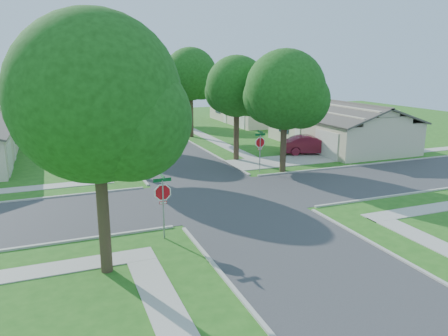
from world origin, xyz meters
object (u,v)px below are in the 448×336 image
at_px(tree_e_near, 237,89).
at_px(tree_e_mid, 191,77).
at_px(stop_sign_sw, 163,195).
at_px(car_curb_east, 163,135).
at_px(tree_e_far, 161,76).
at_px(tree_ne_corner, 286,93).
at_px(stop_sign_ne, 260,144).
at_px(car_driveway, 310,145).
at_px(car_curb_west, 114,117).
at_px(house_ne_far, 255,110).
at_px(tree_sw_corner, 98,106).
at_px(house_ne_near, 338,130).
at_px(tree_w_far, 86,80).
at_px(tree_w_mid, 96,75).
at_px(tree_w_near, 115,85).

bearing_deg(tree_e_near, tree_e_mid, 89.97).
xyz_separation_m(stop_sign_sw, car_curb_east, (5.90, 24.16, -1.36)).
distance_m(tree_e_far, tree_ne_corner, 29.85).
xyz_separation_m(stop_sign_ne, car_driveway, (6.80, 4.00, -1.23)).
distance_m(tree_e_mid, car_driveway, 15.05).
xyz_separation_m(tree_e_near, tree_ne_corner, (1.61, -4.80, -0.05)).
xyz_separation_m(car_curb_east, car_curb_west, (-2.40, 16.84, -0.10)).
bearing_deg(car_curb_east, tree_e_far, 72.12).
bearing_deg(car_curb_east, tree_e_mid, 19.37).
relative_size(tree_ne_corner, house_ne_far, 0.64).
bearing_deg(car_driveway, tree_sw_corner, 147.02).
relative_size(tree_sw_corner, car_curb_east, 2.42).
bearing_deg(house_ne_near, tree_w_far, 131.90).
relative_size(tree_w_mid, house_ne_near, 0.70).
height_order(tree_w_near, car_curb_west, tree_w_near).
relative_size(tree_e_far, tree_w_far, 1.09).
bearing_deg(tree_ne_corner, tree_e_mid, 95.45).
bearing_deg(house_ne_near, tree_e_mid, 138.30).
distance_m(tree_e_near, tree_w_far, 26.71).
height_order(tree_e_near, tree_e_far, tree_e_far).
height_order(house_ne_far, car_curb_west, house_ne_far).
height_order(tree_e_near, car_curb_west, tree_e_near).
bearing_deg(stop_sign_ne, car_curb_east, 103.34).
xyz_separation_m(stop_sign_sw, tree_sw_corner, (-2.74, -2.29, 4.23)).
relative_size(stop_sign_ne, tree_ne_corner, 0.34).
height_order(tree_e_near, tree_sw_corner, tree_sw_corner).
height_order(stop_sign_sw, tree_sw_corner, tree_sw_corner).
relative_size(tree_w_near, house_ne_far, 0.66).
relative_size(house_ne_near, car_curb_west, 3.42).
xyz_separation_m(tree_e_mid, car_driveway, (6.74, -12.31, -5.45)).
xyz_separation_m(tree_sw_corner, tree_ne_corner, (13.80, 11.20, -0.67)).
distance_m(stop_sign_sw, tree_ne_corner, 14.64).
xyz_separation_m(tree_e_far, tree_w_near, (-9.40, -25.00, 0.14)).
bearing_deg(house_ne_far, car_driveway, -102.48).
bearing_deg(tree_w_near, tree_e_near, -0.00).
bearing_deg(car_driveway, tree_w_near, 106.28).
bearing_deg(tree_e_mid, house_ne_near, -41.70).
relative_size(stop_sign_sw, tree_sw_corner, 0.31).
relative_size(stop_sign_sw, car_driveway, 0.61).
distance_m(tree_e_near, tree_w_mid, 15.26).
xyz_separation_m(tree_e_far, tree_ne_corner, (1.61, -29.80, -0.39)).
bearing_deg(house_ne_near, car_driveway, -152.92).
relative_size(stop_sign_ne, tree_w_near, 0.33).
distance_m(stop_sign_ne, tree_e_mid, 16.84).
height_order(tree_e_far, car_curb_west, tree_e_far).
height_order(stop_sign_ne, tree_w_mid, tree_w_mid).
relative_size(stop_sign_ne, house_ne_far, 0.22).
bearing_deg(tree_w_far, house_ne_far, -13.64).
height_order(stop_sign_ne, car_driveway, stop_sign_ne).
height_order(house_ne_near, car_curb_east, house_ne_near).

